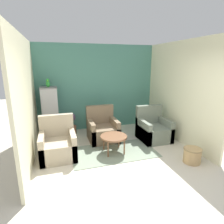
# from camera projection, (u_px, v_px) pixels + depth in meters

# --- Properties ---
(ground_plane) EXTENTS (20.00, 20.00, 0.00)m
(ground_plane) POSITION_uv_depth(u_px,v_px,m) (137.00, 183.00, 3.52)
(ground_plane) COLOR beige
(ground_plane) RESTS_ON ground
(wall_back_accent) EXTENTS (3.99, 0.06, 2.77)m
(wall_back_accent) POSITION_uv_depth(u_px,v_px,m) (97.00, 88.00, 6.21)
(wall_back_accent) COLOR #4C897A
(wall_back_accent) RESTS_ON ground_plane
(wall_left) EXTENTS (0.06, 3.27, 2.77)m
(wall_left) POSITION_uv_depth(u_px,v_px,m) (27.00, 100.00, 4.12)
(wall_left) COLOR beige
(wall_left) RESTS_ON ground_plane
(wall_right) EXTENTS (0.06, 3.27, 2.77)m
(wall_right) POSITION_uv_depth(u_px,v_px,m) (179.00, 92.00, 5.23)
(wall_right) COLOR beige
(wall_right) RESTS_ON ground_plane
(area_rug) EXTENTS (2.10, 1.15, 0.01)m
(area_rug) POSITION_uv_depth(u_px,v_px,m) (114.00, 152.00, 4.72)
(area_rug) COLOR gray
(area_rug) RESTS_ON ground_plane
(coffee_table) EXTENTS (0.66, 0.66, 0.44)m
(coffee_table) POSITION_uv_depth(u_px,v_px,m) (114.00, 137.00, 4.62)
(coffee_table) COLOR brown
(coffee_table) RESTS_ON ground_plane
(armchair_left) EXTENTS (0.81, 0.84, 0.97)m
(armchair_left) POSITION_uv_depth(u_px,v_px,m) (58.00, 145.00, 4.43)
(armchair_left) COLOR tan
(armchair_left) RESTS_ON ground_plane
(armchair_right) EXTENTS (0.81, 0.84, 0.97)m
(armchair_right) POSITION_uv_depth(u_px,v_px,m) (153.00, 130.00, 5.44)
(armchair_right) COLOR slate
(armchair_right) RESTS_ON ground_plane
(armchair_middle) EXTENTS (0.81, 0.84, 0.97)m
(armchair_middle) POSITION_uv_depth(u_px,v_px,m) (102.00, 130.00, 5.43)
(armchair_middle) COLOR #7A664C
(armchair_middle) RESTS_ON ground_plane
(birdcage) EXTENTS (0.47, 0.47, 1.52)m
(birdcage) POSITION_uv_depth(u_px,v_px,m) (51.00, 113.00, 5.48)
(birdcage) COLOR slate
(birdcage) RESTS_ON ground_plane
(parrot) EXTENTS (0.11, 0.21, 0.25)m
(parrot) POSITION_uv_depth(u_px,v_px,m) (48.00, 83.00, 5.26)
(parrot) COLOR green
(parrot) RESTS_ON birdcage
(potted_plant) EXTENTS (0.28, 0.28, 0.67)m
(potted_plant) POSITION_uv_depth(u_px,v_px,m) (72.00, 123.00, 5.89)
(potted_plant) COLOR brown
(potted_plant) RESTS_ON ground_plane
(wicker_basket) EXTENTS (0.40, 0.40, 0.34)m
(wicker_basket) POSITION_uv_depth(u_px,v_px,m) (192.00, 155.00, 4.21)
(wicker_basket) COLOR tan
(wicker_basket) RESTS_ON ground_plane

